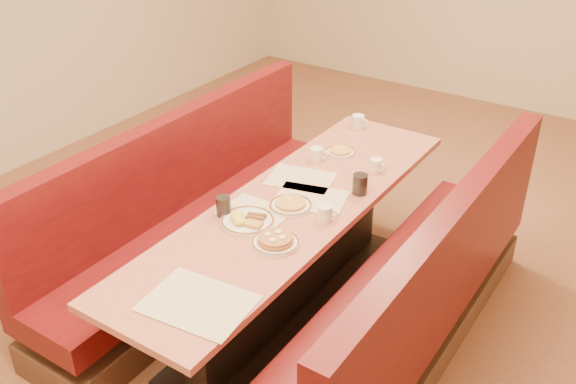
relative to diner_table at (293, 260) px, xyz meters
The scene contains 18 objects.
ground 0.37m from the diner_table, ahead, with size 8.00×8.00×0.00m, color #9E6647.
diner_table is the anchor object (origin of this frame).
booth_left 0.73m from the diner_table, behind, with size 0.55×2.50×1.05m.
booth_right 0.73m from the diner_table, ahead, with size 0.55×2.50×1.05m.
placemat_near_left 0.44m from the diner_table, 121.79° to the right, with size 0.35×0.27×0.00m, color beige.
placemat_near_right 1.02m from the diner_table, 82.68° to the right, with size 0.46×0.34×0.00m, color beige.
placemat_far_left 0.48m from the diner_table, 114.81° to the left, with size 0.37×0.28×0.00m, color beige.
placemat_far_right 0.40m from the diner_table, 63.98° to the left, with size 0.38×0.29×0.00m, color beige.
pancake_plate 0.56m from the diner_table, 69.55° to the right, with size 0.24×0.24×0.05m.
eggs_plate 0.50m from the diner_table, 107.94° to the right, with size 0.28×0.28×0.06m.
extra_plate_mid 0.39m from the diner_table, 80.02° to the right, with size 0.24×0.24×0.05m.
extra_plate_far 0.79m from the diner_table, 97.91° to the left, with size 0.19×0.19×0.04m.
coffee_mug_a 0.48m from the diner_table, 11.90° to the right, with size 0.11×0.08×0.09m.
coffee_mug_b 0.69m from the diner_table, 107.94° to the left, with size 0.11×0.08×0.08m.
coffee_mug_c 0.75m from the diner_table, 71.26° to the left, with size 0.10×0.07×0.08m.
coffee_mug_d 1.19m from the diner_table, 99.83° to the left, with size 0.12×0.08×0.09m.
soda_tumbler_near 0.58m from the diner_table, 129.51° to the right, with size 0.08×0.08×0.11m.
soda_tumbler_mid 0.58m from the diner_table, 51.31° to the left, with size 0.08×0.08×0.12m.
Camera 1 is at (1.64, -2.52, 2.53)m, focal length 40.00 mm.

